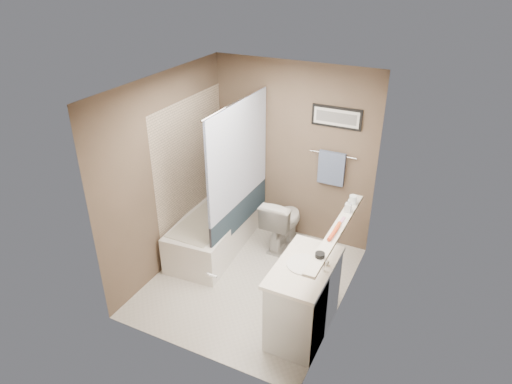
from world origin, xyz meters
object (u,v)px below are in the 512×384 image
at_px(vanity, 303,300).
at_px(candle_bowl_near, 320,255).
at_px(glass_jar, 353,200).
at_px(hair_brush_front, 333,234).
at_px(soap_bottle, 348,206).
at_px(toilet, 283,221).
at_px(bathtub, 214,232).
at_px(hair_brush_back, 336,228).

height_order(vanity, candle_bowl_near, candle_bowl_near).
xyz_separation_m(candle_bowl_near, glass_jar, (0.00, 1.08, 0.03)).
distance_m(hair_brush_front, glass_jar, 0.71).
bearing_deg(vanity, glass_jar, 78.73).
bearing_deg(soap_bottle, glass_jar, 90.00).
xyz_separation_m(toilet, candle_bowl_near, (1.00, -1.54, 0.77)).
distance_m(bathtub, hair_brush_front, 2.11).
bearing_deg(hair_brush_back, glass_jar, 90.00).
xyz_separation_m(bathtub, hair_brush_front, (1.79, -0.69, 0.89)).
height_order(vanity, soap_bottle, soap_bottle).
xyz_separation_m(hair_brush_front, soap_bottle, (0.00, 0.52, 0.05)).
distance_m(vanity, glass_jar, 1.20).
xyz_separation_m(hair_brush_back, soap_bottle, (0.00, 0.40, 0.05)).
height_order(candle_bowl_near, glass_jar, glass_jar).
bearing_deg(candle_bowl_near, vanity, 137.39).
relative_size(bathtub, hair_brush_front, 6.82).
relative_size(candle_bowl_near, hair_brush_back, 0.41).
bearing_deg(candle_bowl_near, soap_bottle, 90.00).
distance_m(bathtub, vanity, 1.84).
height_order(candle_bowl_near, hair_brush_back, hair_brush_back).
relative_size(hair_brush_back, soap_bottle, 1.53).
bearing_deg(toilet, hair_brush_back, 133.89).
distance_m(bathtub, glass_jar, 2.01).
bearing_deg(glass_jar, toilet, 155.44).
xyz_separation_m(candle_bowl_near, hair_brush_back, (0.00, 0.49, 0.00)).
distance_m(vanity, candle_bowl_near, 0.78).
xyz_separation_m(vanity, glass_jar, (0.19, 0.91, 0.77)).
relative_size(candle_bowl_near, glass_jar, 0.90).
bearing_deg(glass_jar, bathtub, -179.32).
bearing_deg(soap_bottle, bathtub, 174.72).
distance_m(toilet, soap_bottle, 1.44).
xyz_separation_m(hair_brush_front, hair_brush_back, (0.00, 0.12, 0.00)).
xyz_separation_m(glass_jar, soap_bottle, (0.00, -0.19, 0.02)).
bearing_deg(hair_brush_front, candle_bowl_near, -90.00).
distance_m(bathtub, candle_bowl_near, 2.26).
bearing_deg(soap_bottle, vanity, -104.33).
distance_m(toilet, hair_brush_front, 1.72).
bearing_deg(vanity, hair_brush_back, 60.35).
bearing_deg(candle_bowl_near, toilet, 123.01).
bearing_deg(candle_bowl_near, hair_brush_back, 90.00).
bearing_deg(toilet, soap_bottle, 147.42).
distance_m(hair_brush_back, soap_bottle, 0.41).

